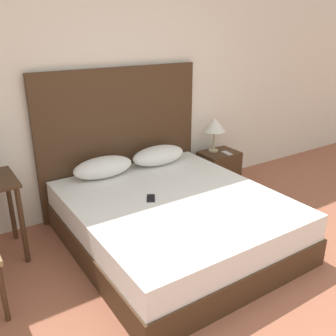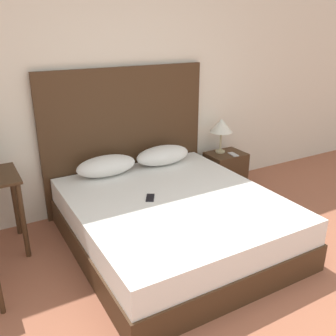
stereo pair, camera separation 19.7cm
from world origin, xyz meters
TOP-DOWN VIEW (x-y plane):
  - wall_back at (0.00, 2.66)m, footprint 10.00×0.06m
  - bed at (-0.02, 1.57)m, footprint 1.76×1.98m
  - headboard at (-0.02, 2.58)m, footprint 1.85×0.05m
  - pillow_left at (-0.35, 2.36)m, footprint 0.62×0.30m
  - pillow_right at (0.31, 2.36)m, footprint 0.62×0.30m
  - phone_on_bed at (-0.21, 1.66)m, footprint 0.14×0.16m
  - nightstand at (1.18, 2.33)m, footprint 0.45×0.35m
  - table_lamp at (1.14, 2.40)m, footprint 0.27×0.27m
  - phone_on_nightstand at (1.22, 2.25)m, footprint 0.09×0.16m

SIDE VIEW (x-z plane):
  - nightstand at x=1.18m, z-range 0.00..0.46m
  - bed at x=-0.02m, z-range 0.00..0.47m
  - phone_on_nightstand at x=1.22m, z-range 0.46..0.47m
  - phone_on_bed at x=-0.21m, z-range 0.48..0.49m
  - pillow_left at x=-0.35m, z-range 0.48..0.68m
  - pillow_right at x=0.31m, z-range 0.48..0.68m
  - headboard at x=-0.02m, z-range 0.00..1.52m
  - table_lamp at x=1.14m, z-range 0.58..1.00m
  - wall_back at x=0.00m, z-range 0.00..2.70m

